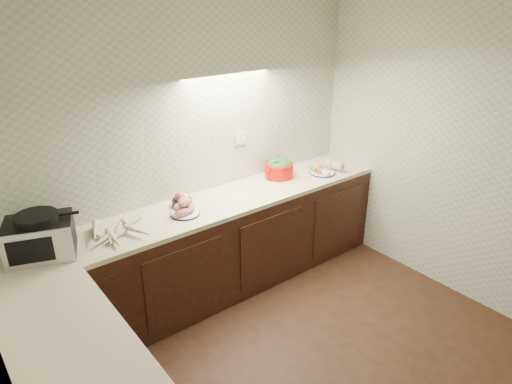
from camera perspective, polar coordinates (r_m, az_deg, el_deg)
room at (r=2.62m, az=11.57°, el=1.82°), size 3.60×3.60×2.60m
counter at (r=3.31m, az=-7.82°, el=-16.64°), size 3.60×3.60×0.90m
toaster_oven at (r=3.48m, az=-25.40°, el=-5.04°), size 0.53×0.47×0.31m
parsnip_pile at (r=3.56m, az=-16.28°, el=-4.93°), size 0.42×0.45×0.08m
sweet_potato_plate at (r=3.79m, az=-8.98°, el=-1.99°), size 0.25×0.25×0.15m
onion_bowl at (r=3.94m, az=-9.28°, el=-1.09°), size 0.17×0.17×0.13m
dutch_oven at (r=4.50m, az=2.89°, el=3.04°), size 0.36×0.31×0.20m
veg_plate at (r=4.70m, az=8.66°, el=3.01°), size 0.31×0.27×0.12m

